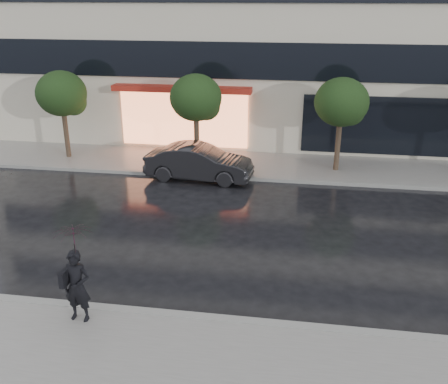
# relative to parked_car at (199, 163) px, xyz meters

# --- Properties ---
(ground) EXTENTS (120.00, 120.00, 0.00)m
(ground) POSITION_rel_parked_car_xyz_m (2.56, -8.30, -0.71)
(ground) COLOR black
(ground) RESTS_ON ground
(sidewalk_far) EXTENTS (60.00, 3.50, 0.12)m
(sidewalk_far) POSITION_rel_parked_car_xyz_m (2.56, 1.95, -0.65)
(sidewalk_far) COLOR slate
(sidewalk_far) RESTS_ON ground
(curb_near) EXTENTS (60.00, 0.25, 0.14)m
(curb_near) POSITION_rel_parked_car_xyz_m (2.56, -9.30, -0.64)
(curb_near) COLOR gray
(curb_near) RESTS_ON ground
(curb_far) EXTENTS (60.00, 0.25, 0.14)m
(curb_far) POSITION_rel_parked_car_xyz_m (2.56, 0.20, -0.64)
(curb_far) COLOR gray
(curb_far) RESTS_ON ground
(tree_far_west) EXTENTS (2.20, 2.20, 3.99)m
(tree_far_west) POSITION_rel_parked_car_xyz_m (-6.38, 1.73, 2.21)
(tree_far_west) COLOR #33261C
(tree_far_west) RESTS_ON ground
(tree_mid_west) EXTENTS (2.20, 2.20, 3.99)m
(tree_mid_west) POSITION_rel_parked_car_xyz_m (-0.38, 1.73, 2.21)
(tree_mid_west) COLOR #33261C
(tree_mid_west) RESTS_ON ground
(tree_mid_east) EXTENTS (2.20, 2.20, 3.99)m
(tree_mid_east) POSITION_rel_parked_car_xyz_m (5.62, 1.73, 2.21)
(tree_mid_east) COLOR #33261C
(tree_mid_east) RESTS_ON ground
(parked_car) EXTENTS (4.42, 1.86, 1.42)m
(parked_car) POSITION_rel_parked_car_xyz_m (0.00, 0.00, 0.00)
(parked_car) COLOR black
(parked_car) RESTS_ON ground
(pedestrian_with_umbrella) EXTENTS (0.90, 0.91, 2.36)m
(pedestrian_with_umbrella) POSITION_rel_parked_car_xyz_m (-0.78, -9.80, 0.88)
(pedestrian_with_umbrella) COLOR black
(pedestrian_with_umbrella) RESTS_ON sidewalk_near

